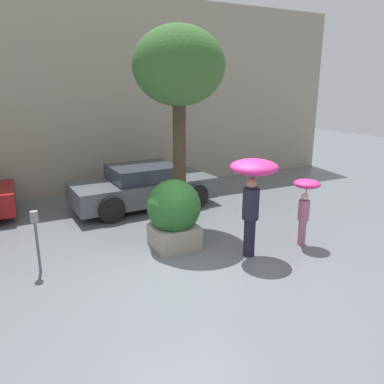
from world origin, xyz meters
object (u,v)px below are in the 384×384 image
Objects in this scene: person_child at (305,198)px; street_tree at (179,70)px; person_adult at (253,181)px; planter_box at (174,212)px; parking_meter at (36,229)px; parked_car_near at (143,186)px.

person_child is 3.93m from street_tree.
person_child is at bearing -44.55° from person_adult.
planter_box is 2.68m from parking_meter.
person_child is at bearing -50.05° from street_tree.
street_tree is at bearing 18.14° from parking_meter.
planter_box reaches higher than person_child.
person_child is 0.31× the size of street_tree.
person_adult is 4.12m from parking_meter.
person_child is at bearing -23.22° from planter_box.
street_tree is (0.67, 1.15, 2.89)m from planter_box.
person_adult is (1.24, -1.01, 0.75)m from planter_box.
street_tree reaches higher than person_adult.
person_adult is 1.37× the size of person_child.
person_adult is at bearing 140.58° from person_child.
planter_box is 3.03m from parked_car_near.
parking_meter is (-3.04, -2.94, 0.29)m from parked_car_near.
street_tree is (-0.58, 2.16, 2.13)m from person_adult.
planter_box reaches higher than parking_meter.
parked_car_near is at bearing 44.02° from parking_meter.
planter_box is 0.32× the size of street_tree.
parked_car_near is (-0.88, 4.00, -0.95)m from person_adult.
street_tree reaches higher than planter_box.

